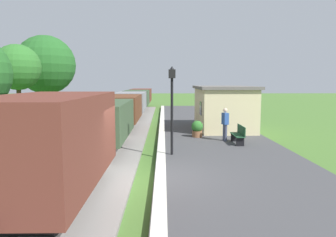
{
  "coord_description": "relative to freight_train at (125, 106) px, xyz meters",
  "views": [
    {
      "loc": [
        0.5,
        -9.89,
        3.31
      ],
      "look_at": [
        0.74,
        6.87,
        1.34
      ],
      "focal_mm": 33.47,
      "sensor_mm": 36.0,
      "label": 1
    }
  ],
  "objects": [
    {
      "name": "tree_trackside_far",
      "position": [
        -6.26,
        -3.59,
        2.73
      ],
      "size": [
        2.87,
        2.87,
        5.65
      ],
      "color": "#4C3823",
      "rests_on": "ground"
    },
    {
      "name": "station_hut",
      "position": [
        6.8,
        -3.33,
        0.2
      ],
      "size": [
        3.5,
        5.8,
        2.78
      ],
      "color": "beige",
      "rests_on": "platform_slab"
    },
    {
      "name": "ground_plane",
      "position": [
        2.4,
        -13.69,
        -1.45
      ],
      "size": [
        160.0,
        160.0,
        0.0
      ],
      "primitive_type": "plane",
      "color": "#47702D"
    },
    {
      "name": "rail_far",
      "position": [
        -0.72,
        -13.69,
        -1.26
      ],
      "size": [
        0.07,
        60.0,
        0.14
      ],
      "primitive_type": "cube",
      "color": "slate",
      "rests_on": "track_ballast"
    },
    {
      "name": "platform_edge_stripe",
      "position": [
        2.8,
        -13.69,
        -1.2
      ],
      "size": [
        0.36,
        60.0,
        0.01
      ],
      "primitive_type": "cube",
      "color": "silver",
      "rests_on": "platform_slab"
    },
    {
      "name": "freight_train",
      "position": [
        0.0,
        0.0,
        0.0
      ],
      "size": [
        2.5,
        39.2,
        2.72
      ],
      "color": "brown",
      "rests_on": "rail_near"
    },
    {
      "name": "person_waiting",
      "position": [
        6.09,
        -7.56,
        -0.27
      ],
      "size": [
        0.33,
        0.43,
        1.71
      ],
      "rotation": [
        0.0,
        0.0,
        3.42
      ],
      "color": "#474C66",
      "rests_on": "platform_slab"
    },
    {
      "name": "tree_field_left",
      "position": [
        -6.59,
        2.1,
        3.21
      ],
      "size": [
        4.69,
        4.69,
        7.01
      ],
      "color": "#4C3823",
      "rests_on": "ground"
    },
    {
      "name": "bench_near_hut",
      "position": [
        6.63,
        -8.35,
        -0.73
      ],
      "size": [
        0.42,
        1.5,
        0.91
      ],
      "color": "#1E4C2D",
      "rests_on": "platform_slab"
    },
    {
      "name": "potted_planter",
      "position": [
        4.77,
        -6.42,
        -0.73
      ],
      "size": [
        0.64,
        0.64,
        0.92
      ],
      "color": "brown",
      "rests_on": "platform_slab"
    },
    {
      "name": "lamp_post_near",
      "position": [
        3.25,
        -10.63,
        1.35
      ],
      "size": [
        0.28,
        0.28,
        3.7
      ],
      "color": "black",
      "rests_on": "platform_slab"
    },
    {
      "name": "rail_near",
      "position": [
        0.72,
        -13.69,
        -1.26
      ],
      "size": [
        0.07,
        60.0,
        0.14
      ],
      "primitive_type": "cube",
      "color": "slate",
      "rests_on": "track_ballast"
    },
    {
      "name": "platform_slab",
      "position": [
        5.6,
        -13.69,
        -1.33
      ],
      "size": [
        6.0,
        60.0,
        0.25
      ],
      "primitive_type": "cube",
      "color": "#424244",
      "rests_on": "ground"
    },
    {
      "name": "track_ballast",
      "position": [
        -0.0,
        -13.69,
        -1.39
      ],
      "size": [
        3.8,
        60.0,
        0.12
      ],
      "primitive_type": "cube",
      "color": "gray",
      "rests_on": "ground"
    }
  ]
}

